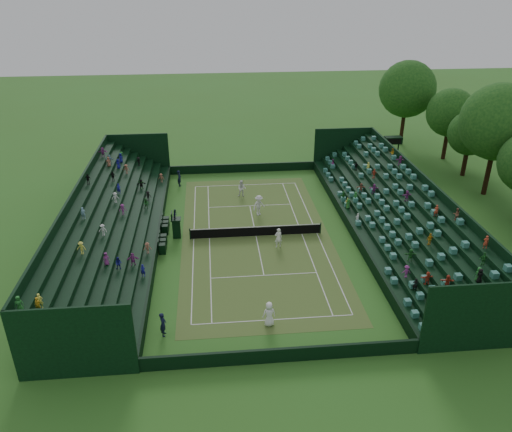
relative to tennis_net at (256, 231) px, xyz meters
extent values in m
plane|color=#346921|center=(0.00, 0.00, -0.53)|extent=(160.00, 160.00, 0.00)
cube|color=#337527|center=(0.00, 0.00, -0.52)|extent=(12.97, 26.77, 0.01)
cube|color=black|center=(0.00, 15.88, -0.03)|extent=(17.17, 0.20, 1.00)
cube|color=black|center=(0.00, -15.88, -0.03)|extent=(17.17, 0.20, 1.00)
cube|color=black|center=(8.48, 0.00, -0.03)|extent=(0.20, 31.77, 1.00)
cube|color=black|center=(-8.48, 0.00, -0.03)|extent=(0.20, 31.77, 1.00)
cube|color=black|center=(8.98, 0.00, -0.03)|extent=(0.80, 32.00, 1.00)
cube|color=black|center=(9.79, 0.00, 0.20)|extent=(0.80, 32.00, 1.45)
cube|color=black|center=(10.58, 0.00, 0.42)|extent=(0.80, 32.00, 1.90)
cube|color=black|center=(11.38, 0.00, 0.65)|extent=(0.80, 32.00, 2.35)
cube|color=black|center=(12.18, 0.00, 0.87)|extent=(0.80, 32.00, 2.80)
cube|color=black|center=(12.98, 0.00, 1.10)|extent=(0.80, 32.00, 3.25)
cube|color=black|center=(13.79, 0.00, 1.32)|extent=(0.80, 32.00, 3.70)
cube|color=black|center=(14.59, 0.00, 1.55)|extent=(0.80, 32.00, 4.15)
cube|color=black|center=(15.08, 0.00, 1.92)|extent=(0.20, 32.00, 4.90)
cube|color=black|center=(-8.98, 0.00, -0.03)|extent=(0.80, 32.00, 1.00)
cube|color=black|center=(-9.79, 0.00, 0.20)|extent=(0.80, 32.00, 1.45)
cube|color=black|center=(-10.58, 0.00, 0.42)|extent=(0.80, 32.00, 1.90)
cube|color=black|center=(-11.38, 0.00, 0.65)|extent=(0.80, 32.00, 2.35)
cube|color=black|center=(-12.18, 0.00, 0.87)|extent=(0.80, 32.00, 2.80)
cube|color=black|center=(-12.98, 0.00, 1.10)|extent=(0.80, 32.00, 3.25)
cube|color=black|center=(-13.79, 0.00, 1.32)|extent=(0.80, 32.00, 3.70)
cube|color=black|center=(-14.59, 0.00, 1.55)|extent=(0.80, 32.00, 4.15)
cube|color=black|center=(-15.08, 0.00, 1.92)|extent=(0.20, 32.00, 4.90)
cylinder|color=black|center=(-5.79, 0.00, 0.00)|extent=(0.10, 0.10, 1.06)
cylinder|color=black|center=(5.79, 0.00, 0.00)|extent=(0.10, 0.10, 1.06)
cube|color=black|center=(0.00, 0.00, -0.07)|extent=(11.57, 0.02, 0.86)
cube|color=white|center=(0.00, 0.00, 0.40)|extent=(11.57, 0.04, 0.07)
cylinder|color=black|center=(17.00, 16.00, 0.97)|extent=(0.16, 0.16, 3.00)
cylinder|color=black|center=(18.50, 16.00, 0.97)|extent=(0.16, 0.16, 3.00)
cube|color=black|center=(17.75, 16.00, 2.77)|extent=(2.00, 1.00, 0.80)
cylinder|color=black|center=(24.79, 6.99, 1.56)|extent=(0.50, 0.50, 4.18)
sphere|color=#124012|center=(24.79, 6.99, 7.23)|extent=(7.64, 7.64, 7.64)
cylinder|color=black|center=(25.10, 12.38, 0.82)|extent=(0.50, 0.50, 2.69)
sphere|color=#124012|center=(25.10, 12.38, 4.47)|extent=(4.92, 4.92, 4.92)
cylinder|color=black|center=(25.32, 18.05, 1.05)|extent=(0.50, 0.50, 3.16)
sphere|color=#124012|center=(25.32, 18.05, 5.34)|extent=(5.77, 5.77, 5.77)
cylinder|color=black|center=(22.13, 24.42, 1.47)|extent=(0.50, 0.50, 3.99)
sphere|color=#124012|center=(22.13, 24.42, 6.88)|extent=(7.29, 7.29, 7.29)
cube|color=black|center=(-6.95, 0.54, 0.33)|extent=(0.67, 0.67, 1.71)
cube|color=black|center=(-6.95, 0.54, 1.24)|extent=(0.86, 0.86, 0.10)
cube|color=black|center=(-7.29, 0.54, 1.57)|extent=(0.08, 0.86, 0.67)
imported|color=black|center=(-6.95, 0.54, 1.73)|extent=(0.47, 0.53, 0.89)
cube|color=black|center=(-8.03, -2.20, -0.09)|extent=(0.54, 0.54, 0.87)
cube|color=black|center=(-8.30, -2.20, 0.45)|extent=(0.07, 0.54, 0.54)
cube|color=black|center=(-8.03, -1.40, -0.09)|extent=(0.54, 0.54, 0.87)
cube|color=black|center=(-8.30, -1.40, 0.45)|extent=(0.07, 0.54, 0.54)
cube|color=black|center=(-8.03, -0.60, -0.09)|extent=(0.54, 0.54, 0.87)
cube|color=black|center=(-8.30, -0.60, 0.45)|extent=(0.07, 0.54, 0.54)
cube|color=black|center=(-8.03, 1.20, -0.09)|extent=(0.54, 0.54, 0.87)
cube|color=black|center=(-8.30, 1.20, 0.45)|extent=(0.07, 0.54, 0.54)
cube|color=black|center=(-8.03, 2.00, -0.09)|extent=(0.54, 0.54, 0.87)
cube|color=black|center=(-8.30, 2.00, 0.45)|extent=(0.07, 0.54, 0.54)
cube|color=black|center=(-8.03, 2.80, -0.09)|extent=(0.54, 0.54, 0.87)
cube|color=black|center=(-8.30, 2.80, 0.45)|extent=(0.07, 0.54, 0.54)
imported|color=white|center=(-0.34, -12.39, 0.37)|extent=(0.95, 0.69, 1.79)
imported|color=white|center=(1.69, -2.09, 0.37)|extent=(0.71, 0.53, 1.78)
imported|color=white|center=(-0.62, 8.83, 0.36)|extent=(0.99, 0.85, 1.78)
imported|color=white|center=(0.69, 4.31, 0.49)|extent=(1.51, 1.32, 2.02)
imported|color=black|center=(-7.18, 12.35, 0.36)|extent=(0.48, 0.69, 1.78)
imported|color=black|center=(-7.20, -12.72, 0.32)|extent=(0.42, 0.63, 1.69)
camera|label=1|loc=(-3.76, -38.68, 20.53)|focal=35.00mm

